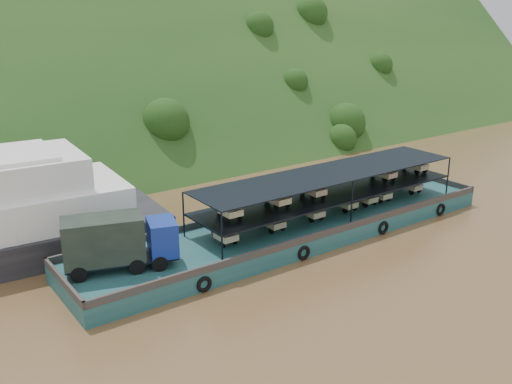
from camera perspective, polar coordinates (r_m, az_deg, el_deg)
ground at (r=43.74m, az=4.44°, el=-4.50°), size 160.00×160.00×0.00m
hillside at (r=73.60m, az=-13.93°, el=4.44°), size 140.00×39.60×39.60m
cargo_barge at (r=42.43m, az=2.44°, el=-3.51°), size 35.00×7.18×4.69m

